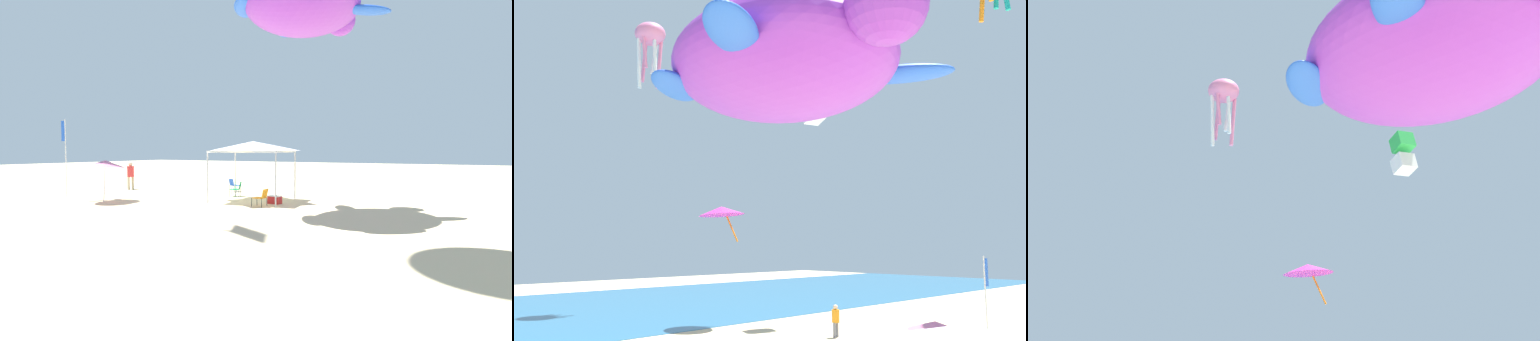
{
  "view_description": "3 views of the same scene",
  "coord_description": "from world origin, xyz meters",
  "views": [
    {
      "loc": [
        -12.43,
        16.11,
        2.58
      ],
      "look_at": [
        -2.63,
        -0.98,
        1.55
      ],
      "focal_mm": 27.31,
      "sensor_mm": 36.0,
      "label": 1
    },
    {
      "loc": [
        -13.59,
        -6.07,
        4.7
      ],
      "look_at": [
        0.65,
        8.45,
        7.61
      ],
      "focal_mm": 36.55,
      "sensor_mm": 36.0,
      "label": 2
    },
    {
      "loc": [
        -14.36,
        -4.36,
        3.23
      ],
      "look_at": [
        0.65,
        13.66,
        10.2
      ],
      "focal_mm": 39.04,
      "sensor_mm": 36.0,
      "label": 3
    }
  ],
  "objects": [
    {
      "name": "kite_turtle_purple",
      "position": [
        -6.15,
        1.13,
        8.4
      ],
      "size": [
        6.07,
        6.8,
        2.46
      ],
      "rotation": [
        0.0,
        0.0,
        4.52
      ],
      "color": "purple"
    },
    {
      "name": "kite_box_green",
      "position": [
        11.62,
        15.55,
        13.79
      ],
      "size": [
        1.45,
        1.61,
        2.58
      ],
      "rotation": [
        0.0,
        0.0,
        2.82
      ],
      "color": "green"
    },
    {
      "name": "beach_umbrella",
      "position": [
        3.53,
        3.21,
        1.91
      ],
      "size": [
        1.91,
        1.92,
        2.15
      ],
      "color": "silver",
      "rests_on": "ground"
    },
    {
      "name": "banner_flag",
      "position": [
        7.13,
        2.92,
        2.55
      ],
      "size": [
        0.36,
        0.06,
        4.27
      ],
      "color": "silver",
      "rests_on": "ground"
    },
    {
      "name": "kite_octopus_pink",
      "position": [
        7.52,
        29.26,
        21.27
      ],
      "size": [
        2.44,
        2.44,
        5.43
      ],
      "rotation": [
        0.0,
        0.0,
        3.67
      ],
      "color": "pink"
    },
    {
      "name": "ocean_strip",
      "position": [
        0.0,
        31.78,
        0.01
      ],
      "size": [
        120.0,
        27.34,
        0.02
      ],
      "primitive_type": "cube",
      "color": "#28668E",
      "rests_on": "ground"
    },
    {
      "name": "kite_delta_magenta",
      "position": [
        6.34,
        18.43,
        6.73
      ],
      "size": [
        3.51,
        3.53,
        2.22
      ],
      "rotation": [
        0.0,
        0.0,
        3.46
      ],
      "color": "#E02D9E"
    },
    {
      "name": "person_by_tent",
      "position": [
        8.13,
        11.25,
        0.97
      ],
      "size": [
        0.44,
        0.39,
        1.65
      ],
      "rotation": [
        0.0,
        0.0,
        3.32
      ],
      "color": "slate",
      "rests_on": "ground"
    },
    {
      "name": "canopy_tent",
      "position": [
        -2.56,
        -0.81,
        2.73
      ],
      "size": [
        3.98,
        3.77,
        3.02
      ],
      "rotation": [
        0.0,
        0.0,
        0.15
      ],
      "color": "#B7B7BC",
      "rests_on": "ground"
    }
  ]
}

